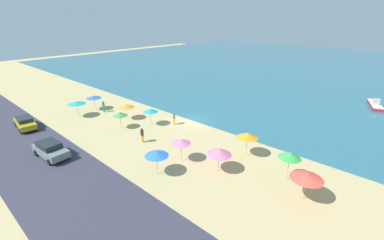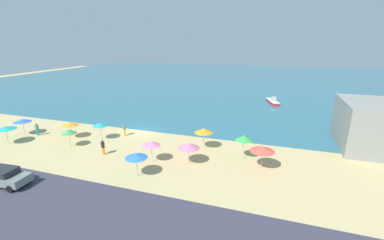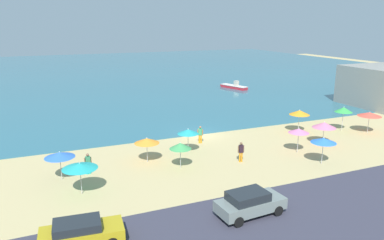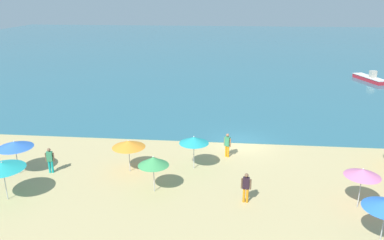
{
  "view_description": "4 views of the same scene",
  "coord_description": "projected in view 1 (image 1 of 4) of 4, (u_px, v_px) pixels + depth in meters",
  "views": [
    {
      "loc": [
        21.43,
        -24.2,
        13.08
      ],
      "look_at": [
        2.22,
        -2.8,
        1.58
      ],
      "focal_mm": 24.0,
      "sensor_mm": 36.0,
      "label": 1
    },
    {
      "loc": [
        17.74,
        -30.6,
        12.18
      ],
      "look_at": [
        6.77,
        2.45,
        1.5
      ],
      "focal_mm": 24.0,
      "sensor_mm": 36.0,
      "label": 2
    },
    {
      "loc": [
        -15.6,
        -34.54,
        11.55
      ],
      "look_at": [
        -1.58,
        -1.66,
        2.18
      ],
      "focal_mm": 35.0,
      "sensor_mm": 36.0,
      "label": 3
    },
    {
      "loc": [
        -1.17,
        -26.97,
        10.95
      ],
      "look_at": [
        -3.95,
        0.96,
        1.45
      ],
      "focal_mm": 35.0,
      "sensor_mm": 36.0,
      "label": 4
    }
  ],
  "objects": [
    {
      "name": "beach_umbrella_9",
      "position": [
        290.0,
        155.0,
        21.44
      ],
      "size": [
        1.87,
        1.87,
        2.71
      ],
      "color": "#B2B2B7",
      "rests_on": "ground_plane"
    },
    {
      "name": "sea",
      "position": [
        322.0,
        67.0,
        72.87
      ],
      "size": [
        150.0,
        110.0,
        0.05
      ],
      "primitive_type": "cube",
      "color": "#2D6779",
      "rests_on": "ground_plane"
    },
    {
      "name": "bather_1",
      "position": [
        142.0,
        134.0,
        28.57
      ],
      "size": [
        0.56,
        0.27,
        1.76
      ],
      "color": "orange",
      "rests_on": "ground_plane"
    },
    {
      "name": "skiff_nearshore",
      "position": [
        375.0,
        105.0,
        40.19
      ],
      "size": [
        2.98,
        5.88,
        1.45
      ],
      "color": "#B1242F",
      "rests_on": "sea"
    },
    {
      "name": "coastal_road",
      "position": [
        57.0,
        178.0,
        22.42
      ],
      "size": [
        80.0,
        8.0,
        0.06
      ],
      "primitive_type": "cube",
      "color": "#353544",
      "rests_on": "ground_plane"
    },
    {
      "name": "beach_umbrella_7",
      "position": [
        248.0,
        135.0,
        25.41
      ],
      "size": [
        2.16,
        2.16,
        2.54
      ],
      "color": "#B2B2B7",
      "rests_on": "ground_plane"
    },
    {
      "name": "bather_2",
      "position": [
        103.0,
        106.0,
        37.88
      ],
      "size": [
        0.56,
        0.28,
        1.7
      ],
      "color": "#14A39F",
      "rests_on": "ground_plane"
    },
    {
      "name": "bather_0",
      "position": [
        174.0,
        118.0,
        33.4
      ],
      "size": [
        0.49,
        0.38,
        1.74
      ],
      "color": "orange",
      "rests_on": "ground_plane"
    },
    {
      "name": "beach_umbrella_1",
      "position": [
        307.0,
        176.0,
        19.16
      ],
      "size": [
        2.45,
        2.45,
        2.33
      ],
      "color": "#B2B2B7",
      "rests_on": "ground_plane"
    },
    {
      "name": "beach_umbrella_8",
      "position": [
        120.0,
        114.0,
        31.95
      ],
      "size": [
        1.78,
        1.78,
        2.25
      ],
      "color": "#B2B2B7",
      "rests_on": "ground_plane"
    },
    {
      "name": "beach_umbrella_4",
      "position": [
        94.0,
        97.0,
        38.56
      ],
      "size": [
        2.24,
        2.24,
        2.25
      ],
      "color": "#B2B2B7",
      "rests_on": "ground_plane"
    },
    {
      "name": "parked_car_0",
      "position": [
        50.0,
        149.0,
        25.55
      ],
      "size": [
        4.38,
        2.2,
        1.55
      ],
      "color": "slate",
      "rests_on": "coastal_road"
    },
    {
      "name": "beach_umbrella_6",
      "position": [
        181.0,
        142.0,
        24.51
      ],
      "size": [
        1.87,
        1.87,
        2.32
      ],
      "color": "#B2B2B7",
      "rests_on": "ground_plane"
    },
    {
      "name": "beach_umbrella_5",
      "position": [
        150.0,
        110.0,
        32.9
      ],
      "size": [
        1.93,
        1.93,
        2.29
      ],
      "color": "#B2B2B7",
      "rests_on": "ground_plane"
    },
    {
      "name": "beach_umbrella_0",
      "position": [
        77.0,
        103.0,
        35.71
      ],
      "size": [
        2.43,
        2.43,
        2.31
      ],
      "color": "#B2B2B7",
      "rests_on": "ground_plane"
    },
    {
      "name": "parked_car_1",
      "position": [
        25.0,
        123.0,
        32.22
      ],
      "size": [
        4.48,
        2.2,
        1.41
      ],
      "color": "#AE9619",
      "rests_on": "coastal_road"
    },
    {
      "name": "beach_umbrella_3",
      "position": [
        157.0,
        154.0,
        22.32
      ],
      "size": [
        2.1,
        2.1,
        2.34
      ],
      "color": "#B2B2B7",
      "rests_on": "ground_plane"
    },
    {
      "name": "beach_umbrella_2",
      "position": [
        127.0,
        106.0,
        34.93
      ],
      "size": [
        2.12,
        2.12,
        2.18
      ],
      "color": "#B2B2B7",
      "rests_on": "ground_plane"
    },
    {
      "name": "ground_plane",
      "position": [
        194.0,
        121.0,
        34.87
      ],
      "size": [
        160.0,
        160.0,
        0.0
      ],
      "primitive_type": "plane",
      "color": "tan"
    },
    {
      "name": "beach_umbrella_10",
      "position": [
        219.0,
        152.0,
        22.84
      ],
      "size": [
        2.27,
        2.27,
        2.29
      ],
      "color": "#B2B2B7",
      "rests_on": "ground_plane"
    }
  ]
}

